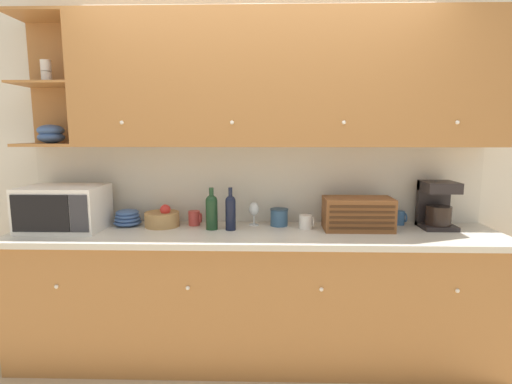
# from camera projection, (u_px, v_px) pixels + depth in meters

# --- Properties ---
(ground_plane) EXTENTS (24.00, 24.00, 0.00)m
(ground_plane) POSITION_uv_depth(u_px,v_px,m) (257.00, 334.00, 3.19)
(ground_plane) COLOR tan
(wall_back) EXTENTS (5.73, 0.06, 2.60)m
(wall_back) POSITION_uv_depth(u_px,v_px,m) (257.00, 172.00, 3.02)
(wall_back) COLOR beige
(wall_back) RESTS_ON ground_plane
(counter_unit) EXTENTS (3.35, 0.64, 0.92)m
(counter_unit) POSITION_uv_depth(u_px,v_px,m) (256.00, 295.00, 2.81)
(counter_unit) COLOR #A36B38
(counter_unit) RESTS_ON ground_plane
(backsplash_panel) EXTENTS (3.33, 0.01, 0.58)m
(backsplash_panel) POSITION_uv_depth(u_px,v_px,m) (257.00, 184.00, 3.00)
(backsplash_panel) COLOR beige
(backsplash_panel) RESTS_ON counter_unit
(upper_cabinets) EXTENTS (3.33, 0.36, 0.89)m
(upper_cabinets) POSITION_uv_depth(u_px,v_px,m) (281.00, 81.00, 2.73)
(upper_cabinets) COLOR #A36B38
(upper_cabinets) RESTS_ON backsplash_panel
(microwave) EXTENTS (0.54, 0.39, 0.31)m
(microwave) POSITION_uv_depth(u_px,v_px,m) (64.00, 208.00, 2.77)
(microwave) COLOR silver
(microwave) RESTS_ON counter_unit
(bowl_stack_on_counter) EXTENTS (0.20, 0.20, 0.12)m
(bowl_stack_on_counter) POSITION_uv_depth(u_px,v_px,m) (127.00, 218.00, 2.91)
(bowl_stack_on_counter) COLOR #3D5B93
(bowl_stack_on_counter) RESTS_ON counter_unit
(fruit_basket) EXTENTS (0.25, 0.25, 0.16)m
(fruit_basket) POSITION_uv_depth(u_px,v_px,m) (162.00, 219.00, 2.88)
(fruit_basket) COLOR #A87F4C
(fruit_basket) RESTS_ON counter_unit
(mug_patterned_third) EXTENTS (0.10, 0.08, 0.11)m
(mug_patterned_third) POSITION_uv_depth(u_px,v_px,m) (195.00, 218.00, 2.92)
(mug_patterned_third) COLOR #B73D38
(mug_patterned_third) RESTS_ON counter_unit
(wine_bottle) EXTENTS (0.08, 0.08, 0.30)m
(wine_bottle) POSITION_uv_depth(u_px,v_px,m) (212.00, 210.00, 2.78)
(wine_bottle) COLOR #19381E
(wine_bottle) RESTS_ON counter_unit
(second_wine_bottle) EXTENTS (0.07, 0.07, 0.30)m
(second_wine_bottle) POSITION_uv_depth(u_px,v_px,m) (231.00, 211.00, 2.77)
(second_wine_bottle) COLOR black
(second_wine_bottle) RESTS_ON counter_unit
(wine_glass) EXTENTS (0.07, 0.07, 0.17)m
(wine_glass) POSITION_uv_depth(u_px,v_px,m) (254.00, 210.00, 2.91)
(wine_glass) COLOR silver
(wine_glass) RESTS_ON counter_unit
(storage_canister) EXTENTS (0.13, 0.13, 0.13)m
(storage_canister) POSITION_uv_depth(u_px,v_px,m) (279.00, 217.00, 2.90)
(storage_canister) COLOR #33567A
(storage_canister) RESTS_ON counter_unit
(mug_blue_second) EXTENTS (0.10, 0.09, 0.10)m
(mug_blue_second) POSITION_uv_depth(u_px,v_px,m) (306.00, 222.00, 2.82)
(mug_blue_second) COLOR silver
(mug_blue_second) RESTS_ON counter_unit
(bread_box) EXTENTS (0.47, 0.25, 0.23)m
(bread_box) POSITION_uv_depth(u_px,v_px,m) (358.00, 214.00, 2.77)
(bread_box) COLOR brown
(bread_box) RESTS_ON counter_unit
(mug) EXTENTS (0.09, 0.08, 0.10)m
(mug) POSITION_uv_depth(u_px,v_px,m) (400.00, 218.00, 2.94)
(mug) COLOR #38669E
(mug) RESTS_ON counter_unit
(coffee_maker) EXTENTS (0.23, 0.23, 0.33)m
(coffee_maker) POSITION_uv_depth(u_px,v_px,m) (437.00, 205.00, 2.83)
(coffee_maker) COLOR black
(coffee_maker) RESTS_ON counter_unit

